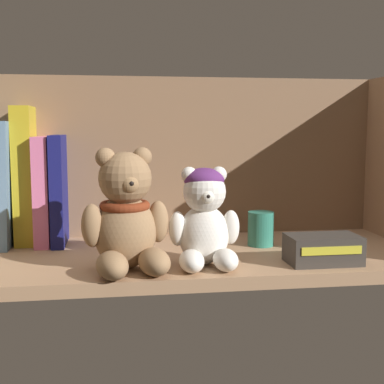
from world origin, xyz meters
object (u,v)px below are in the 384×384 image
book_5 (26,176)px  small_product_box (323,249)px  book_6 (45,190)px  teddy_bear_smaller (205,219)px  book_7 (60,189)px  teddy_bear_larger (126,218)px  pillar_candle (261,229)px  book_4 (8,183)px

book_5 → small_product_box: book_5 is taller
book_5 → book_6: bearing=0.0°
teddy_bear_smaller → book_5: bearing=145.6°
book_7 → small_product_box: size_ratio=1.78×
teddy_bear_larger → small_product_box: teddy_bear_larger is taller
teddy_bear_smaller → pillar_candle: 17.33cm
teddy_bear_larger → book_4: bearing=134.4°
teddy_bear_larger → teddy_bear_smaller: teddy_bear_larger is taller
book_6 → pillar_candle: (38.11, -8.36, -6.61)cm
book_5 → book_7: size_ratio=1.26×
teddy_bear_smaller → teddy_bear_larger: bearing=-175.9°
small_product_box → book_4: bearing=156.8°
book_6 → teddy_bear_smaller: bearing=-37.6°
teddy_bear_larger → pillar_candle: bearing=27.7°
book_5 → teddy_bear_larger: (17.44, -20.89, -4.61)cm
book_5 → pillar_candle: (41.35, -8.36, -9.26)cm
book_6 → teddy_bear_larger: size_ratio=1.07×
book_6 → teddy_bear_smaller: 32.90cm
book_6 → small_product_box: book_6 is taller
book_4 → book_6: book_4 is taller
book_6 → book_5: bearing=180.0°
book_5 → teddy_bear_larger: book_5 is taller
teddy_bear_larger → book_5: bearing=129.9°
book_4 → small_product_box: book_4 is taller
book_6 → pillar_candle: 39.57cm
book_5 → book_4: bearing=180.0°
book_5 → book_6: size_ratio=1.28×
teddy_bear_larger → small_product_box: size_ratio=1.64×
small_product_box → book_7: bearing=152.5°
book_4 → book_5: size_ratio=0.89×
pillar_candle → small_product_box: size_ratio=0.55×
book_6 → book_7: bearing=0.0°
teddy_bear_smaller → book_4: bearing=148.1°
book_6 → book_7: size_ratio=0.99×
book_4 → book_5: 3.30cm
teddy_bear_larger → teddy_bear_smaller: bearing=4.1°
book_7 → teddy_bear_larger: (11.52, -20.89, -2.10)cm
teddy_bear_larger → book_6: bearing=124.2°
book_4 → book_5: book_5 is taller
book_4 → teddy_bear_smaller: (32.24, -20.04, -3.85)cm
teddy_bear_larger → teddy_bear_smaller: 11.82cm
teddy_bear_smaller → book_7: bearing=139.3°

